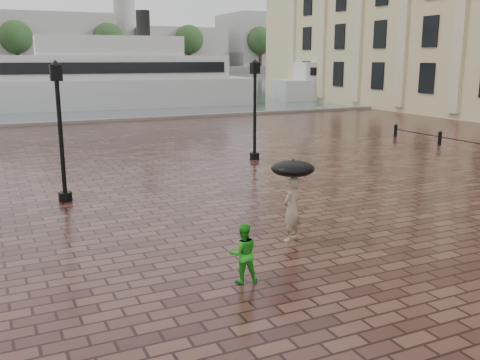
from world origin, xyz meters
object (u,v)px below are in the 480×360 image
object	(u,v)px
street_lamps	(69,114)
adult_pedestrian	(292,209)
ferry_near	(111,78)
child_pedestrian	(243,253)
ferry_far	(376,78)

from	to	relation	value
street_lamps	adult_pedestrian	xyz separation A→B (m)	(3.75, -11.86, -1.48)
street_lamps	ferry_near	world-z (taller)	ferry_near
street_lamps	adult_pedestrian	size ratio (longest dim) A/B	9.18
child_pedestrian	ferry_far	distance (m)	53.75
child_pedestrian	ferry_far	size ratio (longest dim) A/B	0.05
child_pedestrian	ferry_near	distance (m)	42.59
adult_pedestrian	ferry_far	size ratio (longest dim) A/B	0.07
adult_pedestrian	ferry_far	world-z (taller)	ferry_far
ferry_near	ferry_far	distance (m)	29.71
ferry_near	child_pedestrian	bearing A→B (deg)	-95.18
street_lamps	ferry_far	xyz separation A→B (m)	(37.43, 26.22, -0.03)
adult_pedestrian	ferry_near	world-z (taller)	ferry_near
street_lamps	ferry_near	distance (m)	29.42
ferry_far	street_lamps	bearing A→B (deg)	-132.58
ferry_near	ferry_far	xyz separation A→B (m)	(29.63, -2.14, -0.39)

